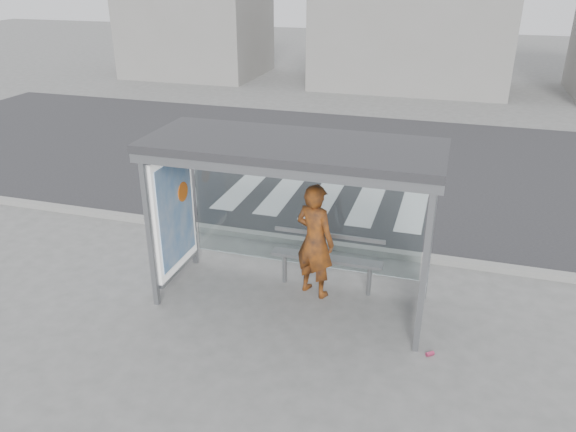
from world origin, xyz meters
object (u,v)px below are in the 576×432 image
Objects in this scene: soda_can at (430,354)px; bench at (327,258)px; bus_shelter at (269,180)px; person at (315,241)px.

bench is at bearing 143.42° from soda_can.
bus_shelter is at bearing 162.09° from soda_can.
person is 0.46m from bench.
bench is (0.15, 0.20, -0.39)m from person.
bus_shelter reaches higher than person.
bus_shelter is at bearing -148.81° from bench.
soda_can is (1.93, -1.11, -0.91)m from person.
person reaches higher than soda_can.
bus_shelter is 1.26m from person.
bus_shelter is at bearing 45.66° from person.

